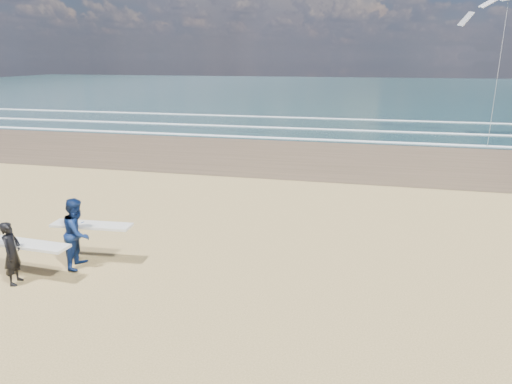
# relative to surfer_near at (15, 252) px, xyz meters

# --- Properties ---
(ocean) EXTENTS (220.00, 100.00, 0.02)m
(ocean) POSITION_rel_surfer_near_xyz_m (21.55, 71.25, -0.82)
(ocean) COLOR #193738
(ocean) RESTS_ON ground
(surfer_near) EXTENTS (2.23, 1.01, 1.63)m
(surfer_near) POSITION_rel_surfer_near_xyz_m (0.00, 0.00, 0.00)
(surfer_near) COLOR black
(surfer_near) RESTS_ON ground
(surfer_far) EXTENTS (2.23, 1.20, 1.92)m
(surfer_far) POSITION_rel_surfer_near_xyz_m (0.99, 1.21, 0.13)
(surfer_far) COLOR #0E204F
(surfer_far) RESTS_ON ground
(kite_1) EXTENTS (5.40, 4.69, 10.14)m
(kite_1) POSITION_rel_surfer_near_xyz_m (16.59, 24.47, 4.66)
(kite_1) COLOR slate
(kite_1) RESTS_ON ground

